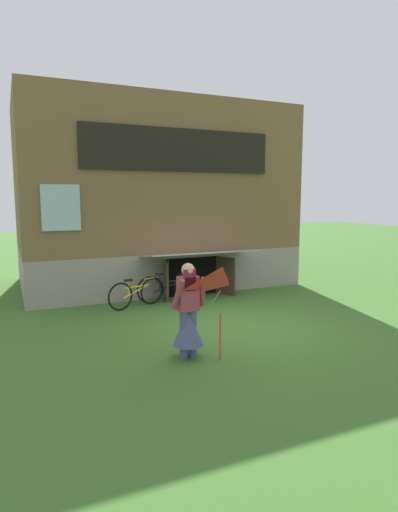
% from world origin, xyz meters
% --- Properties ---
extents(ground_plane, '(60.00, 60.00, 0.00)m').
position_xyz_m(ground_plane, '(0.00, 0.00, 0.00)').
color(ground_plane, '#3D6B28').
extents(log_house, '(7.95, 5.69, 5.42)m').
position_xyz_m(log_house, '(-0.00, 5.28, 2.71)').
color(log_house, gray).
rests_on(log_house, ground_plane).
extents(person, '(0.61, 0.52, 1.62)m').
position_xyz_m(person, '(-1.58, -1.35, 0.68)').
color(person, '#474C75').
rests_on(person, ground_plane).
extents(kite, '(0.81, 0.79, 1.52)m').
position_xyz_m(kite, '(-1.19, -1.83, 1.26)').
color(kite, red).
rests_on(kite, ground_plane).
extents(bicycle_black, '(1.70, 0.14, 0.77)m').
position_xyz_m(bicycle_black, '(-0.53, 2.46, 0.38)').
color(bicycle_black, black).
rests_on(bicycle_black, ground_plane).
extents(bicycle_yellow, '(1.54, 0.54, 0.73)m').
position_xyz_m(bicycle_yellow, '(-1.44, 2.30, 0.36)').
color(bicycle_yellow, black).
rests_on(bicycle_yellow, ground_plane).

